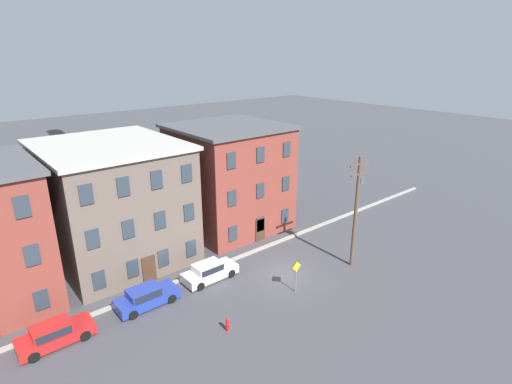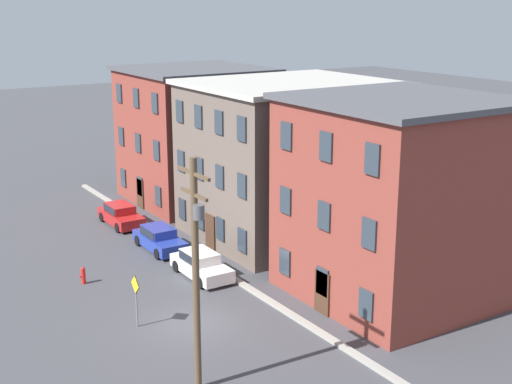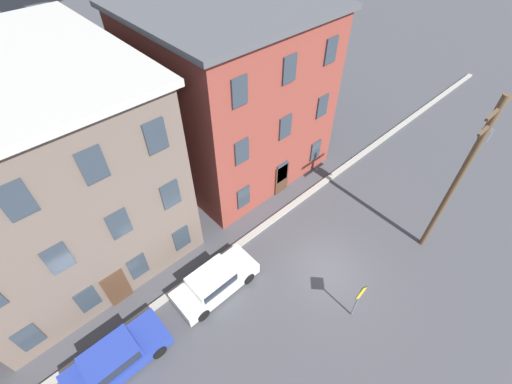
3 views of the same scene
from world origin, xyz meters
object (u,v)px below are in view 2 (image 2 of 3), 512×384
object	(u,v)px
car_red	(121,214)
utility_pole	(196,264)
car_white	(201,264)
car_blue	(159,238)
caution_sign	(136,292)
fire_hydrant	(83,275)

from	to	relation	value
car_red	utility_pole	distance (m)	23.09
utility_pole	car_white	bearing A→B (deg)	151.29
car_blue	car_red	bearing A→B (deg)	-179.23
car_white	utility_pole	xyz separation A→B (m)	(10.52, -5.76, 4.55)
car_blue	utility_pole	size ratio (longest dim) A/B	0.47
car_blue	car_white	xyz separation A→B (m)	(5.34, 0.05, 0.00)
car_white	caution_sign	xyz separation A→B (m)	(4.01, -5.60, 1.00)
car_blue	utility_pole	bearing A→B (deg)	-19.81
car_red	car_blue	world-z (taller)	same
fire_hydrant	car_white	bearing A→B (deg)	67.06
car_red	car_white	size ratio (longest dim) A/B	1.00
car_white	utility_pole	distance (m)	12.83
car_blue	fire_hydrant	size ratio (longest dim) A/B	4.58
car_red	fire_hydrant	bearing A→B (deg)	-33.14
car_red	utility_pole	size ratio (longest dim) A/B	0.47
car_white	fire_hydrant	world-z (taller)	car_white
car_blue	caution_sign	distance (m)	10.92
car_white	utility_pole	world-z (taller)	utility_pole
car_red	car_blue	size ratio (longest dim) A/B	1.00
car_red	caution_sign	xyz separation A→B (m)	(15.42, -5.47, 1.00)
car_blue	car_white	world-z (taller)	same
car_white	caution_sign	distance (m)	6.96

